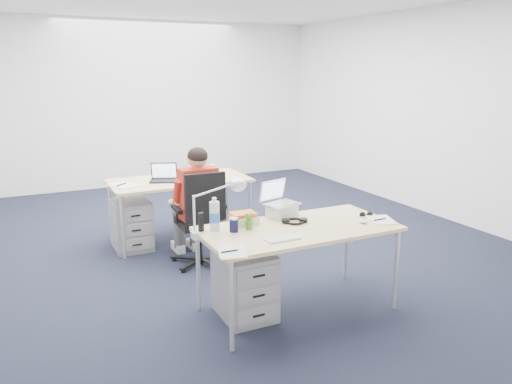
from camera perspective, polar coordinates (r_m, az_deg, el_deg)
floor at (r=5.94m, az=-2.83°, el=-5.64°), size 7.00×7.00×0.00m
room at (r=5.61m, az=-3.05°, el=11.09°), size 6.02×7.02×2.80m
desk_near at (r=4.11m, az=4.87°, el=-4.63°), size 1.60×0.80×0.73m
desk_far at (r=5.91m, az=-8.74°, el=1.00°), size 1.60×0.80×0.73m
office_chair at (r=5.21m, az=-6.33°, el=-5.26°), size 0.65×0.65×1.00m
seated_person at (r=5.27m, az=-7.09°, el=-1.38°), size 0.39×0.67×1.22m
drawer_pedestal_near at (r=4.14m, az=-1.30°, el=-10.49°), size 0.40×0.50×0.55m
drawer_pedestal_far at (r=5.82m, az=-14.07°, el=-3.63°), size 0.40×0.50×0.55m
silver_laptop at (r=4.33m, az=2.99°, el=-0.86°), size 0.34×0.30×0.31m
wireless_keyboard at (r=3.79m, az=3.08°, el=-5.34°), size 0.28×0.11×0.01m
computer_mouse at (r=4.27m, az=12.10°, el=-3.31°), size 0.07×0.10×0.03m
headphones at (r=4.20m, az=4.44°, el=-3.27°), size 0.26×0.23×0.04m
can_koozie at (r=3.95m, az=-2.55°, el=-3.75°), size 0.09×0.09×0.11m
water_bottle at (r=3.99m, az=-4.76°, el=-2.50°), size 0.10×0.10×0.26m
bear_figurine at (r=4.00m, az=-0.81°, el=-3.33°), size 0.08×0.06×0.14m
book_stack at (r=4.14m, az=-1.40°, el=-3.02°), size 0.24×0.20×0.10m
cordless_phone at (r=3.98m, az=-6.31°, el=-3.43°), size 0.05×0.03×0.15m
papers_left at (r=3.53m, az=-2.78°, el=-6.86°), size 0.26×0.31×0.01m
papers_right at (r=4.38m, az=14.15°, el=-3.14°), size 0.25×0.31×0.01m
sunglasses at (r=4.47m, az=12.46°, el=-2.56°), size 0.13×0.10×0.03m
desk_lamp at (r=3.81m, az=-5.14°, el=-1.78°), size 0.42×0.20×0.46m
dark_laptop at (r=5.80m, az=-10.58°, el=2.24°), size 0.39×0.38×0.22m
far_cup at (r=6.20m, az=-5.07°, el=2.66°), size 0.10×0.10×0.11m
far_papers at (r=5.70m, az=-14.90°, el=0.73°), size 0.34×0.40×0.01m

